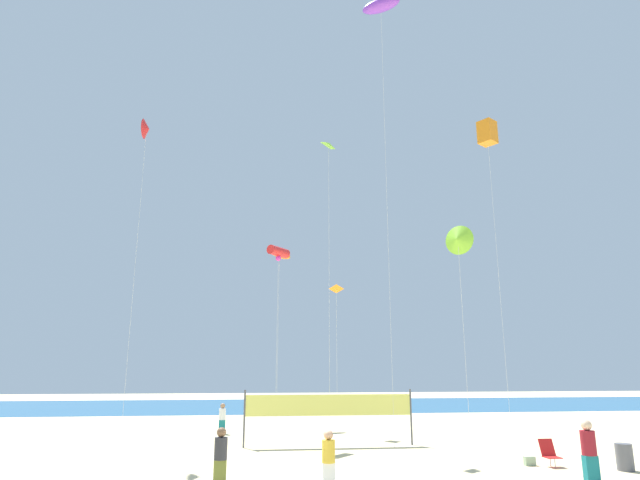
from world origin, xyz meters
TOP-DOWN VIEW (x-y plane):
  - ocean_band at (0.00, 34.83)m, footprint 120.00×20.00m
  - beachgoer_mustard_shirt at (0.71, -0.36)m, footprint 0.37×0.37m
  - beachgoer_charcoal_shirt at (-2.34, 0.43)m, footprint 0.38×0.38m
  - beachgoer_white_shirt at (-2.99, 13.42)m, footprint 0.35×0.35m
  - beachgoer_maroon_shirt at (8.41, -0.67)m, footprint 0.42×0.42m
  - folding_beach_chair at (8.90, 2.46)m, footprint 0.52×0.65m
  - trash_barrel at (10.96, 1.37)m, footprint 0.54×0.54m
  - volleyball_net at (1.94, 8.22)m, footprint 7.53×0.08m
  - beach_handbag at (8.27, 2.69)m, footprint 0.38×0.19m
  - kite_lime_delta at (6.38, 3.26)m, footprint 1.03×1.03m
  - kite_orange_inflatable at (0.05, 18.08)m, footprint 1.71×0.90m
  - kite_violet_inflatable at (4.68, 7.55)m, footprint 2.13×1.67m
  - kite_orange_diamond at (3.06, 13.15)m, footprint 0.70×0.70m
  - kite_red_delta at (-7.15, 9.38)m, footprint 0.34×1.03m
  - kite_orange_box at (10.94, 9.43)m, footprint 1.12×1.12m
  - kite_lime_diamond at (2.10, 8.95)m, footprint 0.90×0.90m
  - kite_red_tube at (-0.37, 9.98)m, footprint 1.21×1.32m

SIDE VIEW (x-z plane):
  - ocean_band at x=0.00m, z-range 0.00..0.01m
  - beach_handbag at x=8.27m, z-range 0.00..0.30m
  - trash_barrel at x=10.96m, z-range 0.00..0.86m
  - folding_beach_chair at x=8.90m, z-range 0.02..0.91m
  - beachgoer_white_shirt at x=-2.99m, z-range 0.05..1.57m
  - beachgoer_mustard_shirt at x=0.71m, z-range 0.06..1.67m
  - beachgoer_charcoal_shirt at x=-2.34m, z-range 0.06..1.70m
  - beachgoer_maroon_shirt at x=8.41m, z-range 0.06..1.90m
  - volleyball_net at x=1.94m, z-range 0.43..2.83m
  - kite_orange_diamond at x=3.06m, z-range 3.68..11.60m
  - kite_lime_delta at x=6.38m, z-range 3.82..12.65m
  - kite_red_tube at x=-0.37m, z-range 4.35..13.62m
  - kite_orange_inflatable at x=0.05m, z-range 5.08..16.21m
  - kite_lime_diamond at x=2.10m, z-range 6.95..21.73m
  - kite_red_delta at x=-7.15m, z-range 7.22..22.78m
  - kite_orange_box at x=10.94m, z-range 7.61..24.16m
  - kite_violet_inflatable at x=4.68m, z-range 10.66..33.16m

